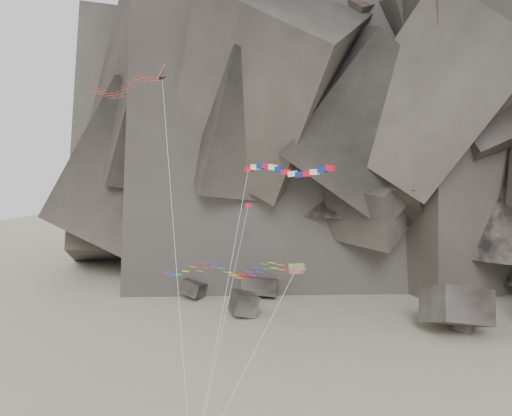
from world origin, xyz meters
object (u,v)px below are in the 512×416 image
(delta_kite, at_px, (121,87))
(parafoil_kite, at_px, (222,269))
(banner_kite, at_px, (286,171))
(pennant_kite, at_px, (237,257))

(delta_kite, bearing_deg, parafoil_kite, -20.11)
(delta_kite, relative_size, banner_kite, 1.41)
(parafoil_kite, xyz_separation_m, pennant_kite, (2.06, -1.83, 1.51))
(parafoil_kite, bearing_deg, delta_kite, 169.29)
(banner_kite, relative_size, pennant_kite, 1.18)
(pennant_kite, bearing_deg, parafoil_kite, 117.68)
(banner_kite, relative_size, parafoil_kite, 1.54)
(delta_kite, xyz_separation_m, parafoil_kite, (11.24, -2.55, -16.10))
(delta_kite, relative_size, pennant_kite, 1.67)
(pennant_kite, bearing_deg, banner_kite, 36.16)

